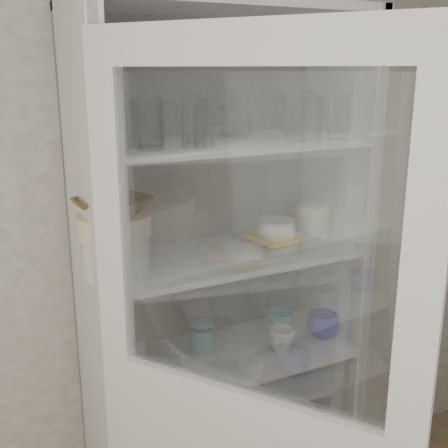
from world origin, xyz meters
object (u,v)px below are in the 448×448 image
cream_bowl (114,226)px  mug_teal (279,323)px  yellow_trivet (276,237)px  mug_blue (323,325)px  teal_jar (202,337)px  terracotta_bowl (113,206)px  pantry_cabinet (217,326)px  plate_stack_back (118,243)px  goblet_2 (230,114)px  white_canister (130,354)px  plate_stack_front (116,256)px  mug_white (282,340)px  grey_bowl_stack (313,220)px  white_ramekin (276,228)px  goblet_3 (309,109)px  glass_platter (276,241)px  measuring_cups (159,375)px  cream_dish (202,448)px  goblet_1 (226,111)px  goblet_0 (122,114)px  tin_box (265,431)px

cream_bowl → mug_teal: 0.86m
yellow_trivet → mug_teal: size_ratio=1.72×
mug_blue → teal_jar: size_ratio=1.12×
terracotta_bowl → teal_jar: terracotta_bowl is taller
pantry_cabinet → plate_stack_back: bearing=167.1°
goblet_2 → terracotta_bowl: 0.57m
cream_bowl → white_canister: 0.50m
plate_stack_front → cream_bowl: (0.00, 0.00, 0.10)m
pantry_cabinet → mug_white: 0.25m
cream_bowl → yellow_trivet: bearing=4.4°
yellow_trivet → grey_bowl_stack: (0.19, 0.03, 0.04)m
yellow_trivet → white_ramekin: 0.04m
white_canister → mug_white: bearing=-11.5°
white_ramekin → yellow_trivet: bearing=180.0°
plate_stack_front → terracotta_bowl: (0.00, 0.00, 0.16)m
goblet_3 → cream_bowl: size_ratio=0.75×
glass_platter → white_ramekin: size_ratio=2.40×
plate_stack_back → grey_bowl_stack: grey_bowl_stack is taller
mug_blue → glass_platter: bearing=161.1°
goblet_2 → teal_jar: bearing=-159.6°
glass_platter → measuring_cups: size_ratio=3.44×
mug_white → cream_dish: size_ratio=0.47×
grey_bowl_stack → measuring_cups: size_ratio=1.32×
terracotta_bowl → yellow_trivet: 0.66m
plate_stack_back → teal_jar: bearing=-18.0°
teal_jar → goblet_2: bearing=20.4°
mug_teal → white_ramekin: bearing=-159.6°
measuring_cups → white_canister: size_ratio=0.69×
white_canister → goblet_1: bearing=8.8°
mug_teal → cream_bowl: bearing=173.5°
goblet_2 → plate_stack_back: bearing=175.1°
mug_blue → goblet_3: bearing=89.6°
grey_bowl_stack → mug_white: 0.48m
goblet_0 → teal_jar: goblet_0 is taller
plate_stack_back → pantry_cabinet: bearing=-12.9°
mug_blue → mug_white: mug_blue is taller
goblet_0 → glass_platter: size_ratio=0.54×
goblet_1 → measuring_cups: size_ratio=1.87×
cream_bowl → glass_platter: (0.63, 0.05, -0.15)m
plate_stack_back → glass_platter: bearing=-13.9°
measuring_cups → plate_stack_front: bearing=167.9°
glass_platter → white_ramekin: 0.05m
goblet_3 → glass_platter: (-0.19, -0.08, -0.48)m
mug_blue → white_canister: bearing=173.4°
goblet_0 → mug_white: (0.51, -0.21, -0.84)m
cream_bowl → teal_jar: cream_bowl is taller
goblet_3 → tin_box: 1.29m
glass_platter → mug_white: glass_platter is taller
terracotta_bowl → teal_jar: bearing=16.0°
white_ramekin → teal_jar: (-0.29, 0.05, -0.41)m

